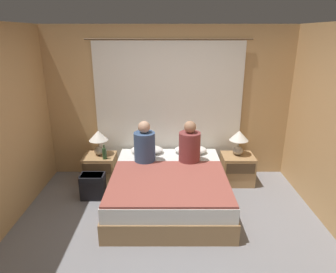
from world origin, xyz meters
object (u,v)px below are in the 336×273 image
object	(u,v)px
person_left_in_bed	(144,145)
pillow_left	(146,150)
lamp_left	(98,139)
bed	(168,188)
nightstand_left	(99,169)
beer_bottle_on_left_stand	(104,153)
nightstand_right	(236,169)
lamp_right	(238,139)
person_right_in_bed	(189,145)
pillow_right	(190,150)
backpack_on_floor	(92,185)

from	to	relation	value
person_left_in_bed	pillow_left	bearing A→B (deg)	89.16
lamp_left	person_left_in_bed	bearing A→B (deg)	-22.09
bed	nightstand_left	xyz separation A→B (m)	(-1.13, 0.65, 0.00)
person_left_in_bed	beer_bottle_on_left_stand	distance (m)	0.68
nightstand_right	lamp_left	world-z (taller)	lamp_left
person_left_in_bed	beer_bottle_on_left_stand	world-z (taller)	person_left_in_bed
lamp_right	person_right_in_bed	xyz separation A→B (m)	(-0.82, -0.31, 0.00)
pillow_right	nightstand_right	bearing A→B (deg)	-7.33
lamp_right	beer_bottle_on_left_stand	xyz separation A→B (m)	(-2.14, -0.18, -0.18)
bed	pillow_right	size ratio (longest dim) A/B	3.61
person_left_in_bed	person_right_in_bed	xyz separation A→B (m)	(0.68, 0.00, -0.00)
nightstand_right	pillow_right	bearing A→B (deg)	172.67
backpack_on_floor	lamp_right	bearing A→B (deg)	13.72
person_right_in_bed	pillow_right	bearing A→B (deg)	82.88
person_right_in_bed	beer_bottle_on_left_stand	world-z (taller)	person_right_in_bed
nightstand_left	lamp_left	bearing A→B (deg)	90.00
backpack_on_floor	pillow_right	bearing A→B (deg)	21.99
bed	pillow_right	distance (m)	0.88
nightstand_right	backpack_on_floor	bearing A→B (deg)	-167.44
backpack_on_floor	lamp_left	bearing A→B (deg)	89.57
nightstand_left	backpack_on_floor	distance (m)	0.51
bed	person_right_in_bed	size ratio (longest dim) A/B	2.92
lamp_right	pillow_left	bearing A→B (deg)	178.05
bed	nightstand_right	bearing A→B (deg)	29.81
pillow_left	pillow_right	distance (m)	0.72
person_left_in_bed	lamp_right	bearing A→B (deg)	11.72
lamp_right	person_left_in_bed	bearing A→B (deg)	-168.28
nightstand_right	lamp_left	xyz separation A→B (m)	(-2.26, 0.05, 0.51)
bed	pillow_left	bearing A→B (deg)	115.76
nightstand_left	nightstand_right	world-z (taller)	same
pillow_right	lamp_left	bearing A→B (deg)	-178.05
person_left_in_bed	backpack_on_floor	size ratio (longest dim) A/B	1.68
nightstand_left	person_left_in_bed	size ratio (longest dim) A/B	0.78
pillow_right	backpack_on_floor	distance (m)	1.65
lamp_left	beer_bottle_on_left_stand	world-z (taller)	lamp_left
lamp_right	pillow_left	world-z (taller)	lamp_right
nightstand_right	pillow_right	size ratio (longest dim) A/B	0.96
pillow_right	beer_bottle_on_left_stand	distance (m)	1.39
nightstand_right	backpack_on_floor	world-z (taller)	nightstand_right
lamp_left	beer_bottle_on_left_stand	size ratio (longest dim) A/B	1.74
lamp_right	person_left_in_bed	xyz separation A→B (m)	(-1.50, -0.31, 0.00)
beer_bottle_on_left_stand	bed	bearing A→B (deg)	-27.06
pillow_left	pillow_right	size ratio (longest dim) A/B	1.00
pillow_left	pillow_right	world-z (taller)	same
pillow_left	nightstand_left	bearing A→B (deg)	-172.67
person_left_in_bed	lamp_left	bearing A→B (deg)	157.91
nightstand_right	beer_bottle_on_left_stand	bearing A→B (deg)	-176.50
lamp_right	pillow_right	world-z (taller)	lamp_right
beer_bottle_on_left_stand	person_left_in_bed	bearing A→B (deg)	-11.48
lamp_right	backpack_on_floor	xyz separation A→B (m)	(-2.27, -0.55, -0.53)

